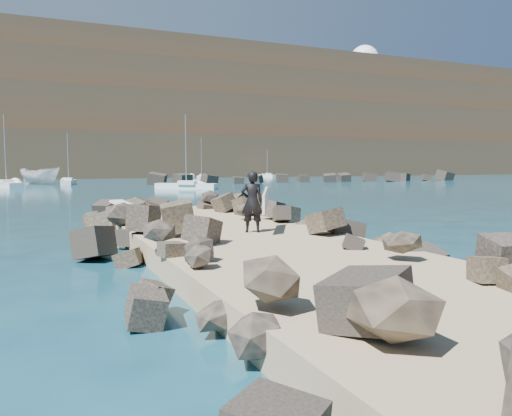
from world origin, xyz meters
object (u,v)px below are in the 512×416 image
object	(u,v)px
boat_imported	(40,176)
radome	(364,65)
sailboat_a	(7,185)
surfboard_resting	(133,212)
surfer_with_board	(254,202)

from	to	relation	value
boat_imported	radome	size ratio (longest dim) A/B	0.35
sailboat_a	boat_imported	bearing A→B (deg)	68.58
surfboard_resting	sailboat_a	world-z (taller)	sailboat_a
surfboard_resting	sailboat_a	bearing A→B (deg)	72.29
surfboard_resting	radome	distance (m)	194.94
surfboard_resting	boat_imported	xyz separation A→B (m)	(-2.76, 59.13, 0.17)
surfboard_resting	sailboat_a	size ratio (longest dim) A/B	0.25
surfer_with_board	sailboat_a	size ratio (longest dim) A/B	0.24
boat_imported	radome	bearing A→B (deg)	-15.44
sailboat_a	surfboard_resting	bearing A→B (deg)	-82.38
surfboard_resting	radome	xyz separation A→B (m)	(117.44, 149.96, 41.48)
surfer_with_board	radome	size ratio (longest dim) A/B	0.12
surfer_with_board	radome	xyz separation A→B (m)	(114.34, 153.71, 40.95)
surfboard_resting	boat_imported	bearing A→B (deg)	67.35
radome	sailboat_a	world-z (taller)	radome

